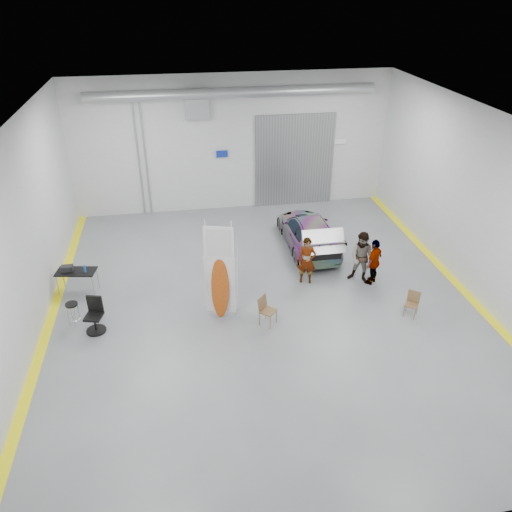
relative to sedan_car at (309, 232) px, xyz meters
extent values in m
plane|color=slate|center=(-2.40, -3.64, -0.65)|extent=(16.00, 16.00, 0.00)
cube|color=silver|center=(-9.40, -3.64, 2.35)|extent=(0.02, 16.00, 6.00)
cube|color=silver|center=(4.60, -3.64, 2.35)|extent=(0.02, 16.00, 6.00)
cube|color=silver|center=(-2.40, 4.36, 2.35)|extent=(14.00, 0.02, 6.00)
cube|color=silver|center=(-2.40, -11.64, 2.35)|extent=(14.00, 0.02, 6.00)
cube|color=silver|center=(-2.40, -3.64, 5.35)|extent=(14.00, 16.00, 0.02)
cube|color=gray|center=(0.40, 4.28, 1.45)|extent=(3.60, 0.12, 4.20)
cube|color=#979BA0|center=(-3.90, 4.28, 4.15)|extent=(1.00, 0.50, 1.20)
cylinder|color=#979BA0|center=(-2.40, 3.76, 4.65)|extent=(11.90, 0.44, 0.44)
cube|color=#122799|center=(-2.90, 4.28, 1.95)|extent=(0.50, 0.04, 0.30)
cube|color=white|center=(2.40, 4.28, 2.25)|extent=(0.70, 0.04, 0.25)
cylinder|color=#979BA0|center=(-6.20, 4.28, 1.85)|extent=(0.08, 0.08, 5.00)
cylinder|color=#979BA0|center=(-6.50, 4.28, 1.85)|extent=(0.08, 0.08, 5.00)
cube|color=#FAF30D|center=(-9.25, -3.64, -0.64)|extent=(0.30, 16.00, 0.01)
cube|color=#FAF30D|center=(4.45, -3.64, -0.64)|extent=(0.30, 16.00, 0.01)
imported|color=white|center=(0.00, 0.00, 0.00)|extent=(1.87, 4.49, 1.30)
imported|color=#9B6D54|center=(-0.74, -2.53, 0.21)|extent=(0.70, 0.55, 1.71)
imported|color=teal|center=(1.16, -2.81, 0.30)|extent=(1.17, 1.11, 1.89)
imported|color=#A56037|center=(1.53, -2.98, 0.20)|extent=(1.00, 0.96, 1.70)
cube|color=white|center=(-3.83, -3.98, 0.46)|extent=(0.91, 0.30, 1.99)
ellipsoid|color=#D26412|center=(-3.83, -4.07, 0.40)|extent=(0.60, 0.41, 2.10)
cube|color=white|center=(-3.83, -4.01, 1.96)|extent=(0.88, 0.29, 1.05)
cylinder|color=white|center=(-4.21, -3.98, 1.01)|extent=(0.03, 0.03, 3.32)
cylinder|color=white|center=(-3.44, -3.98, 1.01)|extent=(0.03, 0.03, 3.32)
cube|color=brown|center=(-2.53, -4.72, -0.17)|extent=(0.62, 0.62, 0.04)
cube|color=brown|center=(-2.53, -4.52, 0.08)|extent=(0.37, 0.40, 0.43)
cube|color=brown|center=(2.02, -5.05, -0.23)|extent=(0.54, 0.54, 0.04)
cube|color=brown|center=(2.02, -4.87, -0.01)|extent=(0.36, 0.31, 0.38)
cylinder|color=black|center=(-8.43, -3.75, 0.10)|extent=(0.38, 0.38, 0.06)
torus|color=silver|center=(-8.43, -3.75, -0.40)|extent=(0.40, 0.40, 0.02)
cylinder|color=#979BA0|center=(-9.14, -2.14, -0.26)|extent=(0.03, 0.03, 0.78)
cylinder|color=#979BA0|center=(-7.95, -2.14, -0.26)|extent=(0.03, 0.03, 0.78)
cylinder|color=#979BA0|center=(-9.14, -1.60, -0.26)|extent=(0.03, 0.03, 0.78)
cylinder|color=#979BA0|center=(-7.95, -1.60, -0.26)|extent=(0.03, 0.03, 0.78)
cube|color=black|center=(-8.55, -1.87, 0.15)|extent=(1.39, 0.87, 0.04)
cylinder|color=#1B55A4|center=(-8.22, -1.97, 0.29)|extent=(0.09, 0.09, 0.24)
cube|color=black|center=(-8.82, -1.81, 0.27)|extent=(0.38, 0.24, 0.19)
cylinder|color=black|center=(-7.75, -4.22, -0.61)|extent=(0.60, 0.60, 0.04)
cylinder|color=black|center=(-7.75, -4.22, -0.35)|extent=(0.06, 0.06, 0.51)
cube|color=black|center=(-7.75, -4.22, -0.09)|extent=(0.60, 0.60, 0.08)
cube|color=black|center=(-7.75, -3.99, 0.23)|extent=(0.47, 0.18, 0.54)
cube|color=silver|center=(0.00, -1.98, 0.67)|extent=(1.51, 0.92, 0.04)
camera|label=1|loc=(-4.97, -16.95, 8.85)|focal=35.00mm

